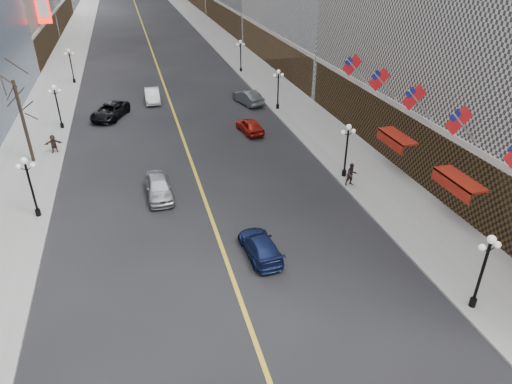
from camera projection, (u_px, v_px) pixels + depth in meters
sidewalk_east at (248, 65)px, 72.19m from camera, size 6.00×230.00×0.15m
sidewalk_west at (61, 77)px, 65.68m from camera, size 6.00×230.00×0.15m
lane_line at (154, 57)px, 77.41m from camera, size 0.25×200.00×0.02m
streetlamp_east_0 at (484, 265)px, 23.04m from camera, size 1.26×0.44×4.52m
streetlamp_east_1 at (347, 145)px, 36.55m from camera, size 1.26×0.44×4.52m
streetlamp_east_2 at (278, 85)px, 51.74m from camera, size 1.26×0.44×4.52m
streetlamp_east_3 at (241, 52)px, 66.94m from camera, size 1.26×0.44×4.52m
streetlamp_west_1 at (30, 181)px, 31.06m from camera, size 1.26×0.44×4.52m
streetlamp_west_2 at (57, 102)px, 46.25m from camera, size 1.26×0.44×4.52m
streetlamp_west_3 at (71, 62)px, 61.45m from camera, size 1.26×0.44×4.52m
flag_2 at (461, 123)px, 28.49m from camera, size 2.87×0.12×2.87m
flag_3 at (416, 99)px, 32.71m from camera, size 2.87×0.12×2.87m
flag_4 at (381, 81)px, 36.93m from camera, size 2.87×0.12×2.87m
flag_5 at (354, 67)px, 41.16m from camera, size 2.87×0.12×2.87m
awning_b at (457, 181)px, 30.71m from camera, size 1.40×4.00×0.93m
awning_c at (395, 138)px, 37.46m from camera, size 1.40×4.00×0.93m
tree_west_far at (16, 94)px, 37.49m from camera, size 3.60×3.60×7.92m
car_nb_near at (159, 187)px, 34.70m from camera, size 2.06×4.86×1.64m
car_nb_mid at (152, 95)px, 55.38m from camera, size 1.79×4.84×1.58m
car_nb_far at (110, 111)px, 50.29m from camera, size 4.79×6.39×1.61m
car_sb_near at (260, 246)px, 28.27m from camera, size 2.14×4.70×1.33m
car_sb_mid at (250, 126)px, 46.45m from camera, size 2.35×4.56×1.48m
car_sb_far at (248, 97)px, 54.65m from camera, size 3.02×5.28×1.65m
ped_east_walk at (352, 174)px, 35.97m from camera, size 0.93×0.52×1.88m
ped_west_far at (54, 144)px, 41.69m from camera, size 1.59×0.57×1.68m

